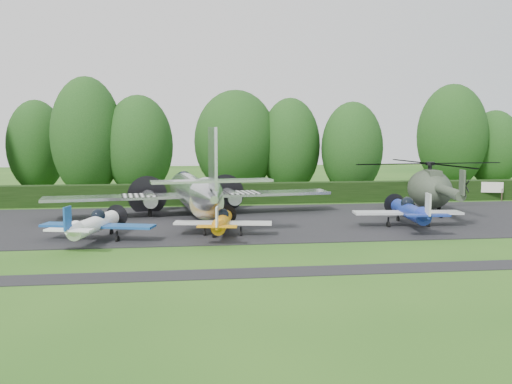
{
  "coord_description": "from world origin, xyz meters",
  "views": [
    {
      "loc": [
        -0.09,
        -33.77,
        7.19
      ],
      "look_at": [
        5.37,
        8.5,
        2.5
      ],
      "focal_mm": 40.0,
      "sensor_mm": 36.0,
      "label": 1
    }
  ],
  "objects": [
    {
      "name": "ground",
      "position": [
        0.0,
        0.0,
        0.0
      ],
      "size": [
        160.0,
        160.0,
        0.0
      ],
      "primitive_type": "plane",
      "color": "#204C15",
      "rests_on": "ground"
    },
    {
      "name": "apron",
      "position": [
        0.0,
        10.0,
        0.0
      ],
      "size": [
        70.0,
        18.0,
        0.01
      ],
      "primitive_type": "cube",
      "color": "black",
      "rests_on": "ground"
    },
    {
      "name": "taxiway_verge",
      "position": [
        0.0,
        -6.0,
        0.0
      ],
      "size": [
        70.0,
        2.0,
        0.0
      ],
      "primitive_type": "cube",
      "color": "black",
      "rests_on": "ground"
    },
    {
      "name": "hedgerow",
      "position": [
        0.0,
        21.0,
        0.0
      ],
      "size": [
        90.0,
        1.6,
        2.0
      ],
      "primitive_type": "cube",
      "color": "black",
      "rests_on": "ground"
    },
    {
      "name": "transport_plane",
      "position": [
        0.77,
        12.2,
        2.12
      ],
      "size": [
        23.75,
        18.21,
        7.61
      ],
      "rotation": [
        0.0,
        0.0,
        -0.12
      ],
      "color": "silver",
      "rests_on": "ground"
    },
    {
      "name": "light_plane_white",
      "position": [
        -5.72,
        3.09,
        1.19
      ],
      "size": [
        7.42,
        7.8,
        2.85
      ],
      "rotation": [
        0.0,
        0.0,
        0.27
      ],
      "color": "white",
      "rests_on": "ground"
    },
    {
      "name": "light_plane_orange",
      "position": [
        2.48,
        3.84,
        1.06
      ],
      "size": [
        6.6,
        6.94,
        2.54
      ],
      "rotation": [
        0.0,
        0.0,
        0.17
      ],
      "color": "orange",
      "rests_on": "ground"
    },
    {
      "name": "light_plane_blue",
      "position": [
        16.29,
        5.56,
        1.27
      ],
      "size": [
        7.95,
        8.35,
        3.05
      ],
      "rotation": [
        0.0,
        0.0,
        0.09
      ],
      "color": "navy",
      "rests_on": "ground"
    },
    {
      "name": "helicopter",
      "position": [
        21.2,
        13.11,
        2.35
      ],
      "size": [
        13.59,
        15.91,
        4.38
      ],
      "rotation": [
        0.0,
        0.0,
        0.16
      ],
      "color": "#343E30",
      "rests_on": "ground"
    },
    {
      "name": "sign_board",
      "position": [
        30.31,
        20.11,
        1.28
      ],
      "size": [
        3.38,
        0.13,
        1.9
      ],
      "rotation": [
        0.0,
        0.0,
        0.31
      ],
      "color": "#3F3326",
      "rests_on": "ground"
    },
    {
      "name": "tree_1",
      "position": [
        -16.76,
        34.69,
        5.28
      ],
      "size": [
        6.63,
        6.63,
        10.58
      ],
      "color": "black",
      "rests_on": "ground"
    },
    {
      "name": "tree_2",
      "position": [
        38.68,
        33.35,
        4.79
      ],
      "size": [
        6.56,
        6.56,
        9.6
      ],
      "color": "black",
      "rests_on": "ground"
    },
    {
      "name": "tree_3",
      "position": [
        32.77,
        32.8,
        6.35
      ],
      "size": [
        8.45,
        8.45,
        12.72
      ],
      "color": "black",
      "rests_on": "ground"
    },
    {
      "name": "tree_4",
      "position": [
        11.94,
        29.55,
        5.35
      ],
      "size": [
        6.76,
        6.76,
        10.72
      ],
      "color": "black",
      "rests_on": "ground"
    },
    {
      "name": "tree_5",
      "position": [
        18.45,
        27.21,
        5.1
      ],
      "size": [
        6.75,
        6.75,
        10.23
      ],
      "color": "black",
      "rests_on": "ground"
    },
    {
      "name": "tree_7",
      "position": [
        -4.76,
        28.99,
        5.44
      ],
      "size": [
        7.35,
        7.35,
        10.9
      ],
      "color": "black",
      "rests_on": "ground"
    },
    {
      "name": "tree_8",
      "position": [
        5.9,
        30.58,
        5.8
      ],
      "size": [
        9.33,
        9.33,
        11.62
      ],
      "color": "black",
      "rests_on": "ground"
    },
    {
      "name": "tree_9",
      "position": [
        -10.19,
        29.09,
        6.39
      ],
      "size": [
        7.55,
        7.55,
        12.8
      ],
      "color": "black",
      "rests_on": "ground"
    }
  ]
}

